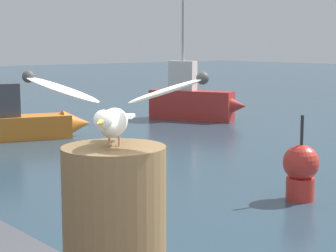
{
  "coord_description": "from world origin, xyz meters",
  "views": [
    {
      "loc": [
        0.93,
        -1.72,
        2.4
      ],
      "look_at": [
        -0.73,
        -0.31,
        2.09
      ],
      "focal_mm": 62.53,
      "sensor_mm": 36.0,
      "label": 1
    }
  ],
  "objects_px": {
    "boat_red": "(194,100)",
    "channel_buoy": "(301,170)",
    "seagull": "(113,109)",
    "boat_orange": "(21,122)"
  },
  "relations": [
    {
      "from": "seagull",
      "to": "boat_red",
      "type": "xyz_separation_m",
      "value": [
        -11.94,
        11.44,
        -1.55
      ]
    },
    {
      "from": "boat_red",
      "to": "channel_buoy",
      "type": "bearing_deg",
      "value": -33.05
    },
    {
      "from": "boat_orange",
      "to": "channel_buoy",
      "type": "relative_size",
      "value": 2.72
    },
    {
      "from": "seagull",
      "to": "boat_red",
      "type": "relative_size",
      "value": 0.15
    },
    {
      "from": "seagull",
      "to": "channel_buoy",
      "type": "distance_m",
      "value": 7.38
    },
    {
      "from": "channel_buoy",
      "to": "boat_orange",
      "type": "bearing_deg",
      "value": -175.62
    },
    {
      "from": "boat_red",
      "to": "channel_buoy",
      "type": "height_order",
      "value": "boat_red"
    },
    {
      "from": "seagull",
      "to": "boat_orange",
      "type": "xyz_separation_m",
      "value": [
        -11.96,
        5.49,
        -1.75
      ]
    },
    {
      "from": "boat_red",
      "to": "channel_buoy",
      "type": "xyz_separation_m",
      "value": [
        8.18,
        -5.32,
        -0.15
      ]
    },
    {
      "from": "boat_red",
      "to": "boat_orange",
      "type": "xyz_separation_m",
      "value": [
        -0.02,
        -5.95,
        -0.2
      ]
    }
  ]
}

